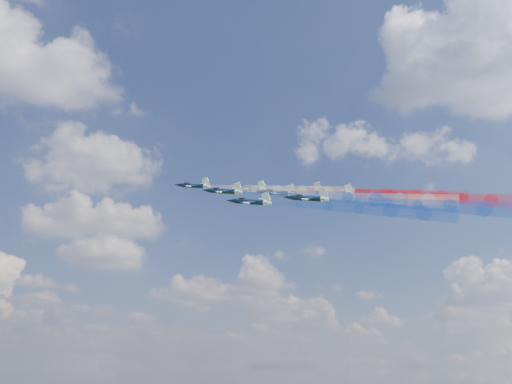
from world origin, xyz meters
name	(u,v)px	position (x,y,z in m)	size (l,w,h in m)	color
jet_lead	(193,186)	(5.01, 1.83, 174.59)	(9.49, 11.86, 3.16)	black
trail_lead	(278,190)	(22.54, -16.38, 170.46)	(3.95, 40.74, 3.95)	white
jet_inner_left	(223,191)	(7.61, -14.92, 168.58)	(9.49, 11.86, 3.16)	black
trail_inner_left	(319,196)	(25.14, -33.12, 164.45)	(3.95, 40.74, 3.95)	blue
jet_inner_right	(249,188)	(20.67, -1.79, 174.85)	(9.49, 11.86, 3.16)	black
trail_inner_right	(335,193)	(38.20, -20.00, 170.71)	(3.95, 40.74, 3.95)	red
jet_outer_left	(250,202)	(8.96, -28.71, 162.28)	(9.49, 11.86, 3.16)	black
trail_outer_left	(359,208)	(26.48, -46.92, 158.15)	(3.95, 40.74, 3.95)	blue
jet_center_third	(276,193)	(22.51, -15.68, 169.88)	(9.49, 11.86, 3.16)	black
trail_center_third	(372,198)	(40.03, -33.88, 165.75)	(3.95, 40.74, 3.95)	white
jet_outer_right	(305,189)	(37.76, -4.25, 176.05)	(9.49, 11.86, 3.16)	black
trail_outer_right	(391,194)	(55.29, -22.46, 171.91)	(3.95, 40.74, 3.95)	red
jet_rear_left	(307,198)	(22.35, -32.14, 163.87)	(9.49, 11.86, 3.16)	black
trail_rear_left	(418,204)	(39.87, -50.35, 159.74)	(3.95, 40.74, 3.95)	blue
jet_rear_right	(334,192)	(37.19, -20.94, 170.39)	(9.49, 11.86, 3.16)	black
trail_rear_right	(433,197)	(54.72, -39.14, 166.26)	(3.95, 40.74, 3.95)	red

